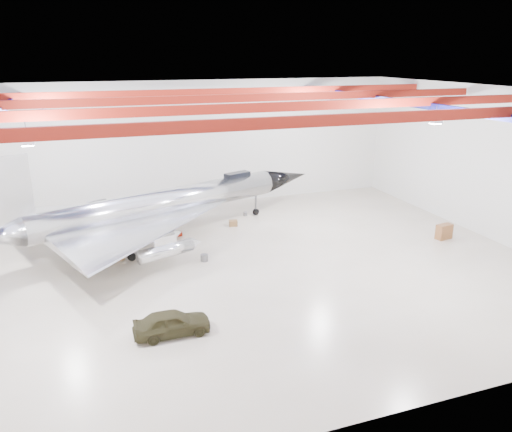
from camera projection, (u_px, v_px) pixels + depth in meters
name	position (u px, v px, depth m)	size (l,w,h in m)	color
floor	(227.00, 270.00, 31.77)	(40.00, 40.00, 0.00)	#BAAB94
wall_back	(178.00, 145.00, 43.53)	(40.00, 40.00, 0.00)	silver
wall_right	(489.00, 163.00, 36.40)	(30.00, 30.00, 0.00)	silver
ceiling	(223.00, 92.00, 28.37)	(40.00, 40.00, 0.00)	#0A0F38
ceiling_structure	(224.00, 105.00, 28.58)	(39.50, 29.50, 1.08)	maroon
jet_aircraft	(163.00, 207.00, 36.50)	(26.31, 19.98, 7.46)	silver
jeep	(172.00, 323.00, 24.22)	(1.50, 3.74, 1.27)	#332F19
desk	(444.00, 232.00, 36.92)	(1.22, 0.61, 1.12)	brown
crate_ply	(120.00, 257.00, 33.27)	(0.55, 0.44, 0.39)	olive
toolbox_red	(179.00, 234.00, 37.66)	(0.45, 0.36, 0.32)	maroon
engine_drum	(204.00, 258.00, 33.03)	(0.50, 0.50, 0.45)	#59595B
parts_bin	(233.00, 223.00, 39.80)	(0.65, 0.52, 0.45)	olive
crate_small	(82.00, 246.00, 35.27)	(0.43, 0.34, 0.30)	#59595B
oil_barrel	(168.00, 238.00, 36.69)	(0.53, 0.42, 0.37)	olive
spares_box	(245.00, 214.00, 42.36)	(0.35, 0.35, 0.32)	#59595B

